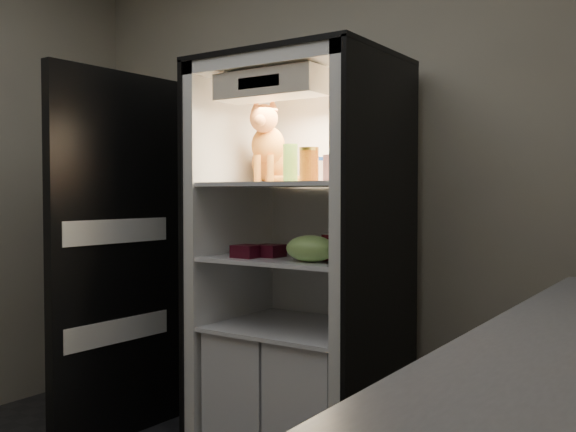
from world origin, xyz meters
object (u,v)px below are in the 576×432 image
pepper_jar (359,157)px  cream_carton (334,168)px  mayo_tub (316,170)px  berry_box_left (247,251)px  grape_bag (311,249)px  salsa_jar (309,165)px  soda_can_b (336,245)px  tabby_cat (271,152)px  soda_can_a (342,243)px  parmesan_shaker (290,163)px  refrigerator (303,286)px  condiment_jar (303,248)px  berry_box_right (270,251)px  soda_can_c (328,247)px

pepper_jar → cream_carton: (-0.01, -0.22, -0.06)m
mayo_tub → pepper_jar: (0.24, -0.01, 0.05)m
cream_carton → berry_box_left: (-0.42, -0.07, -0.38)m
grape_bag → salsa_jar: bearing=125.1°
cream_carton → salsa_jar: bearing=161.0°
cream_carton → soda_can_b: 0.35m
tabby_cat → soda_can_a: (0.39, 0.04, -0.44)m
cream_carton → berry_box_left: 0.57m
mayo_tub → berry_box_left: size_ratio=1.05×
tabby_cat → soda_can_a: size_ratio=3.33×
soda_can_a → parmesan_shaker: bearing=-148.9°
mayo_tub → refrigerator: bearing=-132.2°
condiment_jar → cream_carton: bearing=-30.1°
parmesan_shaker → grape_bag: size_ratio=0.79×
soda_can_a → berry_box_right: 0.35m
salsa_jar → pepper_jar: size_ratio=0.69×
refrigerator → grape_bag: (0.19, -0.24, 0.21)m
pepper_jar → soda_can_b: (-0.05, -0.13, -0.40)m
refrigerator → cream_carton: (0.27, -0.17, 0.56)m
refrigerator → pepper_jar: 0.68m
soda_can_c → cream_carton: bearing=-34.0°
parmesan_shaker → soda_can_c: 0.48m
soda_can_b → mayo_tub: bearing=144.8°
soda_can_b → soda_can_c: size_ratio=1.12×
refrigerator → soda_can_a: refrigerator is taller
condiment_jar → berry_box_left: size_ratio=0.68×
soda_can_a → soda_can_b: size_ratio=0.93×
refrigerator → berry_box_right: refrigerator is taller
tabby_cat → condiment_jar: tabby_cat is taller
parmesan_shaker → soda_can_c: (0.27, -0.10, -0.38)m
soda_can_b → tabby_cat: bearing=164.4°
tabby_cat → berry_box_right: bearing=-74.5°
condiment_jar → parmesan_shaker: bearing=-159.8°
soda_can_a → soda_can_c: size_ratio=1.04×
soda_can_b → grape_bag: soda_can_b is taller
soda_can_c → berry_box_right: 0.31m
mayo_tub → soda_can_a: mayo_tub is taller
salsa_jar → soda_can_c: 0.39m
tabby_cat → parmesan_shaker: tabby_cat is taller
cream_carton → soda_can_c: bearing=146.0°
soda_can_c → soda_can_b: bearing=85.1°
mayo_tub → salsa_jar: size_ratio=0.77×
berry_box_left → tabby_cat: bearing=102.5°
refrigerator → pepper_jar: (0.28, 0.04, 0.61)m
soda_can_b → condiment_jar: bearing=164.9°
cream_carton → berry_box_right: 0.52m
salsa_jar → soda_can_a: (0.06, 0.19, -0.37)m
tabby_cat → soda_can_c: size_ratio=3.47×
soda_can_b → cream_carton: bearing=-67.1°
pepper_jar → berry_box_left: pepper_jar is taller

